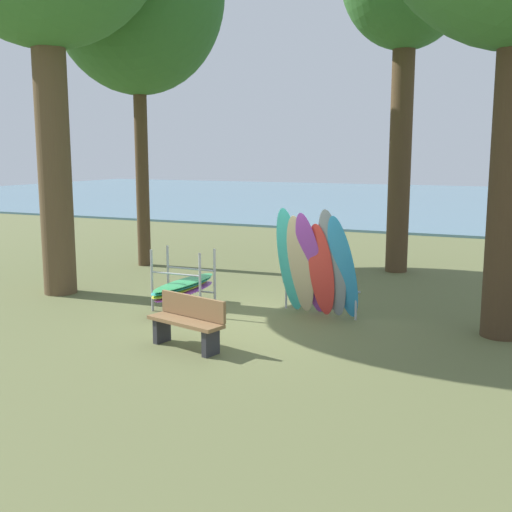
# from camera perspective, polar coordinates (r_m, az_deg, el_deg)

# --- Properties ---
(ground_plane) EXTENTS (80.00, 80.00, 0.00)m
(ground_plane) POSITION_cam_1_polar(r_m,az_deg,el_deg) (11.99, 0.03, -5.90)
(ground_plane) COLOR #60663D
(lake_water) EXTENTS (80.00, 36.00, 0.10)m
(lake_water) POSITION_cam_1_polar(r_m,az_deg,el_deg) (42.72, 17.81, 4.78)
(lake_water) COLOR slate
(lake_water) RESTS_ON ground
(leaning_board_pile) EXTENTS (1.78, 1.00, 2.15)m
(leaning_board_pile) POSITION_cam_1_polar(r_m,az_deg,el_deg) (12.10, 5.45, -0.88)
(leaning_board_pile) COLOR #38B2AD
(leaning_board_pile) RESTS_ON ground
(board_storage_rack) EXTENTS (1.15, 2.11, 1.25)m
(board_storage_rack) POSITION_cam_1_polar(r_m,az_deg,el_deg) (12.75, -6.59, -2.74)
(board_storage_rack) COLOR #9EA0A5
(board_storage_rack) RESTS_ON ground
(park_bench) EXTENTS (1.46, 0.75, 0.85)m
(park_bench) POSITION_cam_1_polar(r_m,az_deg,el_deg) (10.34, -6.20, -5.86)
(park_bench) COLOR #2D2D33
(park_bench) RESTS_ON ground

